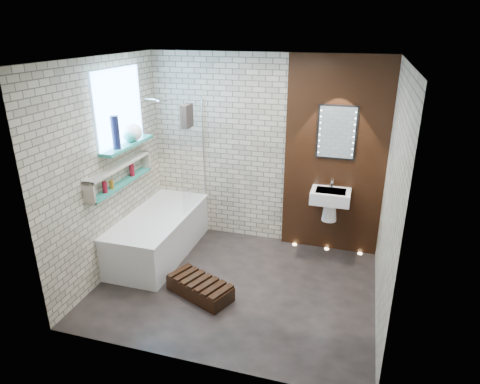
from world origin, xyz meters
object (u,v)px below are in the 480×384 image
(bath_screen, at_px, (193,156))
(led_mirror, at_px, (337,133))
(bathtub, at_px, (159,234))
(washbasin, at_px, (330,200))
(walnut_step, at_px, (200,288))

(bath_screen, distance_m, led_mirror, 1.89)
(bathtub, xyz_separation_m, washbasin, (2.17, 0.62, 0.50))
(bathtub, xyz_separation_m, walnut_step, (0.88, -0.75, -0.21))
(bath_screen, height_order, washbasin, bath_screen)
(bathtub, xyz_separation_m, led_mirror, (2.17, 0.78, 1.36))
(bathtub, bearing_deg, bath_screen, 51.10)
(bathtub, bearing_deg, led_mirror, 19.78)
(bath_screen, relative_size, led_mirror, 2.00)
(walnut_step, bearing_deg, washbasin, 46.63)
(washbasin, distance_m, walnut_step, 2.02)
(bath_screen, height_order, walnut_step, bath_screen)
(washbasin, height_order, walnut_step, washbasin)
(washbasin, bearing_deg, bath_screen, -174.22)
(led_mirror, height_order, walnut_step, led_mirror)
(bath_screen, xyz_separation_m, walnut_step, (0.52, -1.19, -1.19))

